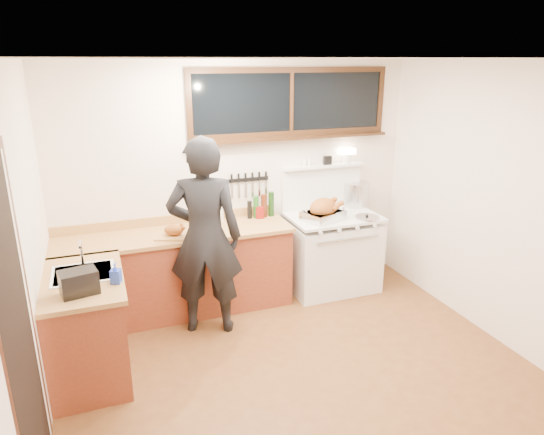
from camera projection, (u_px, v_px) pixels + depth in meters
name	position (u px, v px, depth m)	size (l,w,h in m)	color
ground_plane	(300.00, 372.00, 4.24)	(4.00, 3.50, 0.02)	brown
room_shell	(304.00, 189.00, 3.72)	(4.10, 3.60, 2.65)	silver
counter_back	(177.00, 272.00, 5.12)	(2.44, 0.64, 1.00)	maroon
counter_left	(87.00, 326.00, 4.09)	(0.64, 1.09, 0.90)	maroon
sink_unit	(84.00, 279.00, 4.04)	(0.50, 0.45, 0.37)	white
vintage_stove	(331.00, 250.00, 5.68)	(1.02, 0.74, 1.60)	white
back_window	(291.00, 110.00, 5.32)	(2.32, 0.13, 0.77)	black
left_doorway	(21.00, 338.00, 2.75)	(0.02, 1.04, 2.17)	black
knife_strip	(249.00, 180.00, 5.40)	(0.46, 0.03, 0.28)	black
man	(205.00, 237.00, 4.63)	(0.82, 0.67, 1.95)	black
soap_bottle	(116.00, 273.00, 3.83)	(0.10, 0.10, 0.17)	blue
toaster	(79.00, 282.00, 3.66)	(0.30, 0.24, 0.19)	black
cutting_board	(174.00, 232.00, 4.84)	(0.42, 0.37, 0.13)	#B28246
roast_turkey	(323.00, 211.00, 5.35)	(0.52, 0.46, 0.25)	silver
stockpot	(356.00, 194.00, 5.86)	(0.38, 0.38, 0.29)	silver
saucepan	(326.00, 206.00, 5.68)	(0.17, 0.28, 0.12)	silver
pot_lid	(367.00, 217.00, 5.42)	(0.36, 0.36, 0.04)	silver
coffee_tin	(260.00, 213.00, 5.42)	(0.10, 0.09, 0.13)	maroon
pitcher	(219.00, 213.00, 5.31)	(0.12, 0.12, 0.18)	white
bottle_cluster	(262.00, 206.00, 5.44)	(0.32, 0.07, 0.28)	black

